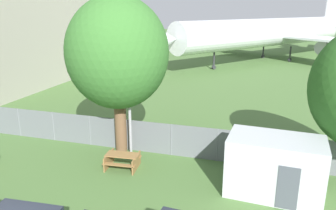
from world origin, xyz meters
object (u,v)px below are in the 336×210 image
airplane (273,32)px  tree_near_hangar (118,53)px  picnic_bench_open_grass (122,159)px  portable_cabin (274,166)px

airplane → tree_near_hangar: (-8.39, -37.81, 1.30)m
airplane → tree_near_hangar: size_ratio=4.58×
tree_near_hangar → airplane: bearing=77.5°
picnic_bench_open_grass → tree_near_hangar: size_ratio=0.21×
picnic_bench_open_grass → portable_cabin: bearing=-2.4°
portable_cabin → picnic_bench_open_grass: size_ratio=2.32×
airplane → picnic_bench_open_grass: size_ratio=22.13×
airplane → portable_cabin: airplane is taller
portable_cabin → tree_near_hangar: 9.66m
portable_cabin → tree_near_hangar: bearing=168.9°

